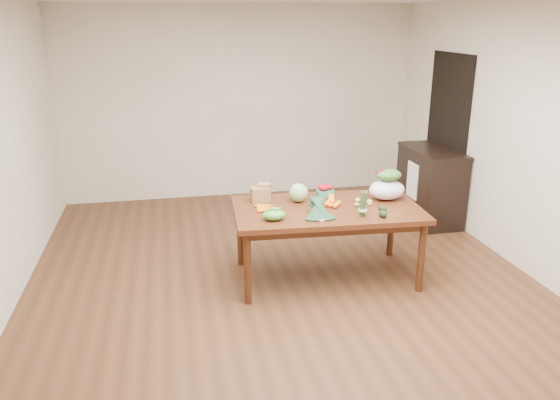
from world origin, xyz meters
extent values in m
plane|color=#55321D|center=(0.00, 0.00, 0.00)|extent=(6.00, 6.00, 0.00)
cube|color=silver|center=(0.00, 3.00, 1.35)|extent=(5.00, 0.02, 2.70)
cube|color=silver|center=(0.00, -3.00, 1.35)|extent=(5.00, 0.02, 2.70)
cube|color=silver|center=(2.50, 0.00, 1.35)|extent=(0.02, 6.00, 2.70)
cube|color=#4F2512|center=(0.45, 0.08, 0.38)|extent=(1.87, 1.11, 0.75)
cube|color=black|center=(2.48, 1.60, 1.05)|extent=(0.02, 1.00, 2.10)
cube|color=black|center=(2.22, 1.42, 0.47)|extent=(0.52, 1.02, 0.94)
cube|color=white|center=(1.96, 1.40, 0.55)|extent=(0.02, 0.28, 0.45)
sphere|color=#96D078|center=(0.21, 0.31, 0.84)|extent=(0.19, 0.19, 0.19)
sphere|color=#FF610F|center=(0.40, 0.18, 0.78)|extent=(0.07, 0.07, 0.07)
sphere|color=#F2A30E|center=(0.54, 0.27, 0.79)|extent=(0.07, 0.07, 0.07)
sphere|color=orange|center=(0.52, 0.18, 0.79)|extent=(0.07, 0.07, 0.07)
ellipsoid|color=green|center=(-0.13, -0.15, 0.80)|extent=(0.21, 0.16, 0.10)
ellipsoid|color=tan|center=(0.73, 0.05, 0.77)|extent=(0.05, 0.04, 0.04)
ellipsoid|color=#CFB777|center=(0.79, 0.04, 0.77)|extent=(0.06, 0.05, 0.05)
ellipsoid|color=tan|center=(0.89, 0.09, 0.77)|extent=(0.06, 0.05, 0.05)
ellipsoid|color=#DCC57F|center=(0.79, 0.17, 0.77)|extent=(0.06, 0.05, 0.05)
ellipsoid|color=tan|center=(0.87, 0.04, 0.77)|extent=(0.04, 0.04, 0.04)
ellipsoid|color=black|center=(0.87, -0.29, 0.78)|extent=(0.09, 0.11, 0.07)
ellipsoid|color=black|center=(0.92, -0.15, 0.78)|extent=(0.09, 0.11, 0.06)
camera|label=1|loc=(-1.03, -4.74, 2.51)|focal=35.00mm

